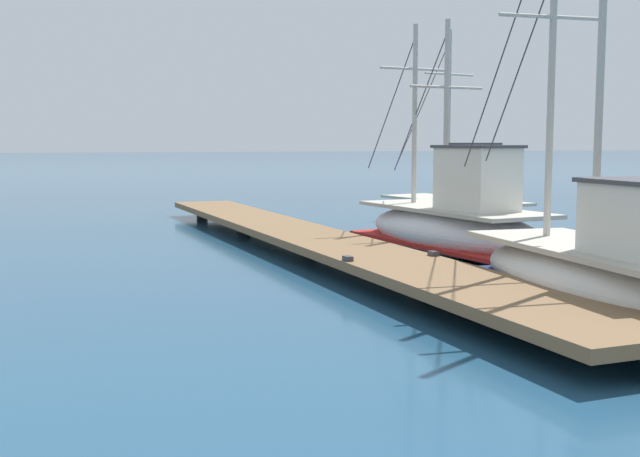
{
  "coord_description": "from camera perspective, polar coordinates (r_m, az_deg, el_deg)",
  "views": [
    {
      "loc": [
        -1.46,
        0.6,
        2.38
      ],
      "look_at": [
        1.61,
        9.03,
        1.4
      ],
      "focal_mm": 44.3,
      "sensor_mm": 36.0,
      "label": 1
    }
  ],
  "objects": [
    {
      "name": "fishing_boat_2",
      "position": [
        11.63,
        20.14,
        -2.83
      ],
      "size": [
        2.43,
        7.21,
        7.15
      ],
      "color": "silver",
      "rests_on": "ground"
    },
    {
      "name": "fishing_boat_0",
      "position": [
        22.54,
        9.79,
        1.68
      ],
      "size": [
        2.82,
        5.55,
        5.52
      ],
      "color": "silver",
      "rests_on": "ground"
    },
    {
      "name": "floating_dock",
      "position": [
        16.87,
        -0.87,
        -0.64
      ],
      "size": [
        2.35,
        20.13,
        0.53
      ],
      "color": "brown",
      "rests_on": "ground"
    },
    {
      "name": "fishing_boat_1",
      "position": [
        16.69,
        9.72,
        0.39
      ],
      "size": [
        2.56,
        6.36,
        4.99
      ],
      "color": "silver",
      "rests_on": "ground"
    }
  ]
}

